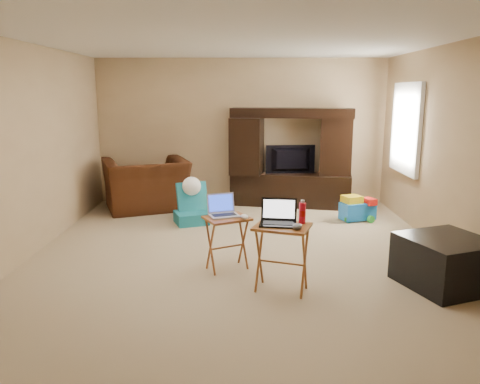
{
  "coord_description": "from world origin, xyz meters",
  "views": [
    {
      "loc": [
        0.04,
        -5.47,
        1.92
      ],
      "look_at": [
        0.0,
        -0.2,
        0.8
      ],
      "focal_mm": 35.0,
      "sensor_mm": 36.0,
      "label": 1
    }
  ],
  "objects_px": {
    "entertainment_center": "(291,158)",
    "water_bottle": "(302,213)",
    "tray_table_right": "(282,258)",
    "laptop_left": "(224,206)",
    "recliner": "(146,185)",
    "tray_table_left": "(227,243)",
    "laptop_right": "(278,213)",
    "mouse_left": "(244,217)",
    "push_toy": "(358,208)",
    "ottoman": "(446,262)",
    "television": "(291,160)",
    "mouse_right": "(297,226)",
    "plush_toy": "(188,209)",
    "child_rocker": "(191,204)"
  },
  "relations": [
    {
      "from": "plush_toy",
      "to": "laptop_left",
      "type": "relative_size",
      "value": 1.14
    },
    {
      "from": "laptop_right",
      "to": "mouse_left",
      "type": "bearing_deg",
      "value": 130.99
    },
    {
      "from": "recliner",
      "to": "laptop_left",
      "type": "distance_m",
      "value": 3.04
    },
    {
      "from": "tray_table_left",
      "to": "tray_table_right",
      "type": "distance_m",
      "value": 0.8
    },
    {
      "from": "water_bottle",
      "to": "mouse_right",
      "type": "bearing_deg",
      "value": -109.29
    },
    {
      "from": "ottoman",
      "to": "mouse_right",
      "type": "distance_m",
      "value": 1.62
    },
    {
      "from": "mouse_left",
      "to": "recliner",
      "type": "bearing_deg",
      "value": 120.39
    },
    {
      "from": "television",
      "to": "child_rocker",
      "type": "bearing_deg",
      "value": 30.3
    },
    {
      "from": "child_rocker",
      "to": "mouse_right",
      "type": "height_order",
      "value": "mouse_right"
    },
    {
      "from": "push_toy",
      "to": "tray_table_left",
      "type": "relative_size",
      "value": 0.88
    },
    {
      "from": "laptop_left",
      "to": "water_bottle",
      "type": "height_order",
      "value": "water_bottle"
    },
    {
      "from": "entertainment_center",
      "to": "child_rocker",
      "type": "height_order",
      "value": "entertainment_center"
    },
    {
      "from": "entertainment_center",
      "to": "push_toy",
      "type": "distance_m",
      "value": 1.5
    },
    {
      "from": "push_toy",
      "to": "tray_table_left",
      "type": "bearing_deg",
      "value": -154.22
    },
    {
      "from": "recliner",
      "to": "mouse_right",
      "type": "distance_m",
      "value": 4.02
    },
    {
      "from": "mouse_left",
      "to": "ottoman",
      "type": "bearing_deg",
      "value": -10.42
    },
    {
      "from": "tray_table_right",
      "to": "water_bottle",
      "type": "xyz_separation_m",
      "value": [
        0.2,
        0.08,
        0.44
      ]
    },
    {
      "from": "push_toy",
      "to": "laptop_left",
      "type": "height_order",
      "value": "laptop_left"
    },
    {
      "from": "plush_toy",
      "to": "push_toy",
      "type": "distance_m",
      "value": 2.6
    },
    {
      "from": "recliner",
      "to": "tray_table_left",
      "type": "height_order",
      "value": "recliner"
    },
    {
      "from": "laptop_left",
      "to": "water_bottle",
      "type": "bearing_deg",
      "value": -53.92
    },
    {
      "from": "laptop_right",
      "to": "mouse_right",
      "type": "height_order",
      "value": "laptop_right"
    },
    {
      "from": "television",
      "to": "tray_table_right",
      "type": "height_order",
      "value": "television"
    },
    {
      "from": "plush_toy",
      "to": "push_toy",
      "type": "relative_size",
      "value": 0.68
    },
    {
      "from": "entertainment_center",
      "to": "recliner",
      "type": "distance_m",
      "value": 2.49
    },
    {
      "from": "plush_toy",
      "to": "laptop_left",
      "type": "bearing_deg",
      "value": -72.23
    },
    {
      "from": "push_toy",
      "to": "mouse_left",
      "type": "relative_size",
      "value": 4.34
    },
    {
      "from": "television",
      "to": "ottoman",
      "type": "distance_m",
      "value": 3.69
    },
    {
      "from": "television",
      "to": "water_bottle",
      "type": "relative_size",
      "value": 4.11
    },
    {
      "from": "recliner",
      "to": "tray_table_right",
      "type": "distance_m",
      "value": 3.84
    },
    {
      "from": "recliner",
      "to": "tray_table_right",
      "type": "height_order",
      "value": "recliner"
    },
    {
      "from": "ottoman",
      "to": "tray_table_left",
      "type": "height_order",
      "value": "tray_table_left"
    },
    {
      "from": "water_bottle",
      "to": "entertainment_center",
      "type": "bearing_deg",
      "value": 86.05
    },
    {
      "from": "television",
      "to": "laptop_left",
      "type": "bearing_deg",
      "value": 65.55
    },
    {
      "from": "push_toy",
      "to": "water_bottle",
      "type": "distance_m",
      "value": 2.85
    },
    {
      "from": "plush_toy",
      "to": "laptop_right",
      "type": "relative_size",
      "value": 1.01
    },
    {
      "from": "child_rocker",
      "to": "tray_table_right",
      "type": "height_order",
      "value": "tray_table_right"
    },
    {
      "from": "water_bottle",
      "to": "television",
      "type": "bearing_deg",
      "value": 86.02
    },
    {
      "from": "tray_table_right",
      "to": "laptop_left",
      "type": "relative_size",
      "value": 2.15
    },
    {
      "from": "plush_toy",
      "to": "ottoman",
      "type": "relative_size",
      "value": 0.45
    },
    {
      "from": "entertainment_center",
      "to": "water_bottle",
      "type": "xyz_separation_m",
      "value": [
        -0.24,
        -3.52,
        -0.06
      ]
    },
    {
      "from": "recliner",
      "to": "ottoman",
      "type": "bearing_deg",
      "value": 117.58
    },
    {
      "from": "child_rocker",
      "to": "recliner",
      "type": "bearing_deg",
      "value": 113.8
    },
    {
      "from": "push_toy",
      "to": "tray_table_left",
      "type": "xyz_separation_m",
      "value": [
        -1.93,
        -2.04,
        0.1
      ]
    },
    {
      "from": "television",
      "to": "child_rocker",
      "type": "xyz_separation_m",
      "value": [
        -1.6,
        -1.14,
        -0.5
      ]
    },
    {
      "from": "entertainment_center",
      "to": "mouse_left",
      "type": "height_order",
      "value": "entertainment_center"
    },
    {
      "from": "entertainment_center",
      "to": "television",
      "type": "xyz_separation_m",
      "value": [
        0.0,
        -0.03,
        -0.03
      ]
    },
    {
      "from": "television",
      "to": "tray_table_left",
      "type": "xyz_separation_m",
      "value": [
        -1.0,
        -2.99,
        -0.5
      ]
    },
    {
      "from": "recliner",
      "to": "tray_table_left",
      "type": "xyz_separation_m",
      "value": [
        1.44,
        -2.71,
        -0.13
      ]
    },
    {
      "from": "tray_table_right",
      "to": "mouse_right",
      "type": "distance_m",
      "value": 0.4
    }
  ]
}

